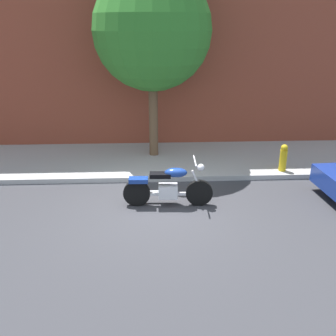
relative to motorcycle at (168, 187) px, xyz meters
name	(u,v)px	position (x,y,z in m)	size (l,w,h in m)	color
ground_plane	(156,210)	(-0.29, -0.22, -0.47)	(60.00, 60.00, 0.00)	#38383D
sidewalk	(154,160)	(-0.29, 2.93, -0.40)	(18.61, 3.11, 0.14)	#AFAFAF
building_facade	(151,9)	(-0.29, 4.74, 3.93)	(18.61, 0.50, 8.79)	brown
motorcycle	(168,187)	(0.00, 0.00, 0.00)	(2.08, 0.70, 1.12)	black
street_tree	(152,31)	(-0.29, 3.26, 3.33)	(3.37, 3.37, 5.50)	brown
fire_hydrant	(283,160)	(3.28, 1.71, -0.01)	(0.20, 0.20, 0.91)	gold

